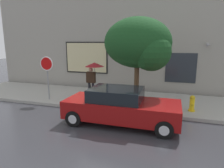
# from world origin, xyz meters

# --- Properties ---
(ground_plane) EXTENTS (60.00, 60.00, 0.00)m
(ground_plane) POSITION_xyz_m (0.00, 0.00, 0.00)
(ground_plane) COLOR #333338
(sidewalk) EXTENTS (20.00, 4.00, 0.15)m
(sidewalk) POSITION_xyz_m (0.00, 3.00, 0.07)
(sidewalk) COLOR #A3A099
(sidewalk) RESTS_ON ground
(building_facade) EXTENTS (20.00, 0.67, 7.00)m
(building_facade) POSITION_xyz_m (-0.02, 5.50, 3.48)
(building_facade) COLOR #9E998E
(building_facade) RESTS_ON ground
(parked_car) EXTENTS (4.53, 1.87, 1.45)m
(parked_car) POSITION_xyz_m (0.84, -0.07, 0.71)
(parked_car) COLOR maroon
(parked_car) RESTS_ON ground
(fire_hydrant) EXTENTS (0.30, 0.44, 0.74)m
(fire_hydrant) POSITION_xyz_m (3.69, 1.90, 0.51)
(fire_hydrant) COLOR yellow
(fire_hydrant) RESTS_ON sidewalk
(pedestrian_with_umbrella) EXTENTS (1.06, 1.06, 2.00)m
(pedestrian_with_umbrella) POSITION_xyz_m (-1.43, 2.68, 1.75)
(pedestrian_with_umbrella) COLOR black
(pedestrian_with_umbrella) RESTS_ON sidewalk
(street_tree) EXTENTS (3.06, 2.60, 4.22)m
(street_tree) POSITION_xyz_m (1.29, 1.63, 3.13)
(street_tree) COLOR #4C3823
(street_tree) RESTS_ON sidewalk
(stop_sign) EXTENTS (0.76, 0.10, 2.35)m
(stop_sign) POSITION_xyz_m (-3.68, 1.64, 1.81)
(stop_sign) COLOR gray
(stop_sign) RESTS_ON sidewalk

